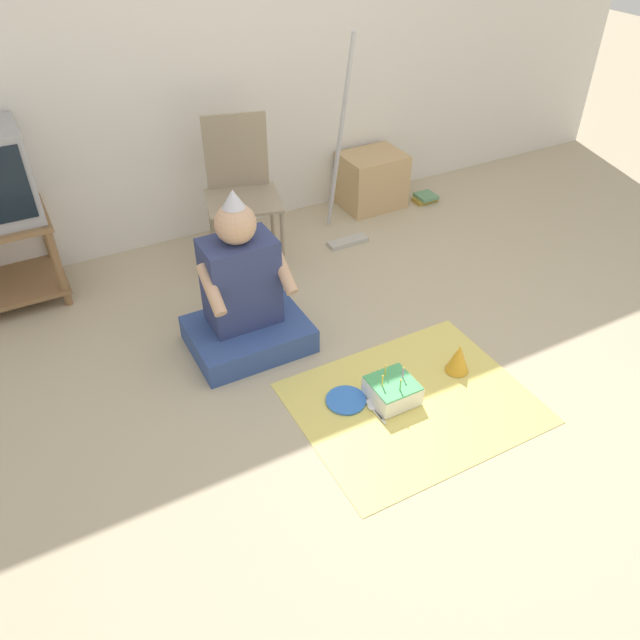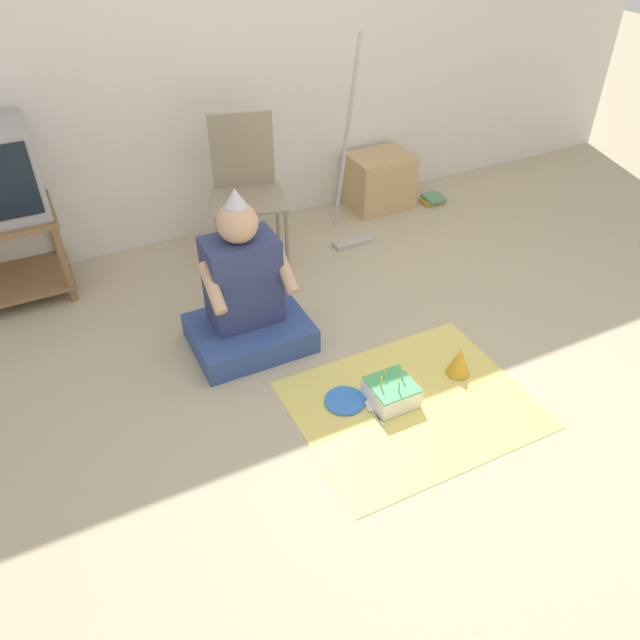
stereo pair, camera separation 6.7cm
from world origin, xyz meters
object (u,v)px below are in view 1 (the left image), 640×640
Objects in this scene: folding_chair at (240,183)px; paper_plate at (346,400)px; birthday_cake at (392,390)px; party_hat_blue at (459,358)px; cardboard_box_stack at (372,180)px; person_seated at (244,299)px; dust_mop at (343,184)px; book_pile at (425,198)px.

paper_plate is (-0.10, -1.47, -0.51)m from folding_chair.
birthday_cake reaches higher than party_hat_blue.
cardboard_box_stack reaches higher than party_hat_blue.
birthday_cake is at bearing -177.86° from party_hat_blue.
person_seated reaches higher than paper_plate.
book_pile is at bearing 12.79° from dust_mop.
birthday_cake is (0.11, -1.56, -0.46)m from folding_chair.
book_pile is 0.83× the size of birthday_cake.
book_pile is (0.40, -0.15, -0.17)m from cardboard_box_stack.
paper_plate is (-0.20, 0.09, -0.05)m from birthday_cake.
paper_plate is at bearing -93.78° from folding_chair.
dust_mop is (0.67, -0.09, -0.12)m from folding_chair.
person_seated is 0.89m from birthday_cake.
cardboard_box_stack is 1.80m from person_seated.
paper_plate is at bearing -125.14° from cardboard_box_stack.
dust_mop is at bearing -167.21° from book_pile.
folding_chair reaches higher than paper_plate.
book_pile is (0.83, 0.19, -0.38)m from dust_mop.
party_hat_blue is (-0.15, -1.45, -0.32)m from dust_mop.
person_seated reaches higher than book_pile.
person_seated is (-1.84, -0.92, 0.26)m from book_pile.
paper_plate is at bearing -135.63° from book_pile.
book_pile reaches higher than paper_plate.
birthday_cake is 0.41m from party_hat_blue.
cardboard_box_stack is 0.49× the size of person_seated.
book_pile is 2.16m from birthday_cake.
dust_mop is 7.52× the size of book_pile.
birthday_cake is 1.10× the size of paper_plate.
paper_plate is (-1.60, -1.57, -0.02)m from book_pile.
cardboard_box_stack is (1.11, 0.24, -0.32)m from folding_chair.
folding_chair reaches higher than birthday_cake.
dust_mop is 1.51× the size of person_seated.
person_seated reaches higher than birthday_cake.
party_hat_blue is at bearing -121.05° from book_pile.
dust_mop is at bearing -8.00° from folding_chair.
dust_mop reaches higher than book_pile.
folding_chair is at bearing 67.61° from person_seated.
folding_chair reaches higher than cardboard_box_stack.
book_pile is 2.07m from person_seated.
cardboard_box_stack is 0.45m from book_pile.
party_hat_blue is (-0.59, -1.79, -0.11)m from cardboard_box_stack.
party_hat_blue is at bearing -71.54° from folding_chair.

